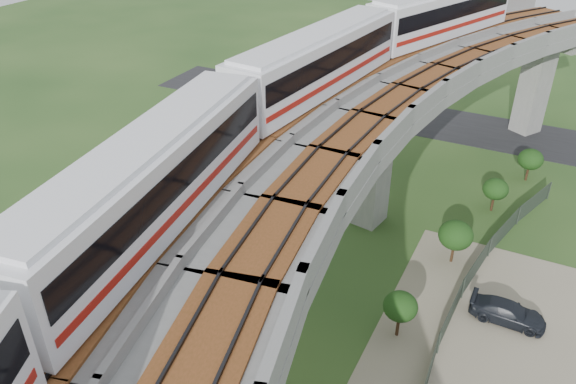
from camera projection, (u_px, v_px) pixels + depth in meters
name	position (u px, v px, depth m)	size (l,w,h in m)	color
ground	(292.00, 304.00, 32.75)	(160.00, 160.00, 0.00)	#23461C
asphalt_road	(425.00, 120.00, 55.80)	(60.00, 8.00, 0.03)	#232326
viaduct	(365.00, 185.00, 26.64)	(19.58, 73.98, 11.40)	#99968E
metro_train	(285.00, 121.00, 25.08)	(11.50, 61.33, 3.64)	white
fence	(463.00, 351.00, 28.61)	(3.87, 38.73, 1.50)	#2D382D
tree_0	(531.00, 159.00, 44.45)	(1.95, 1.95, 2.72)	#382314
tree_1	(496.00, 189.00, 40.57)	(1.83, 1.83, 2.60)	#382314
tree_2	(456.00, 235.00, 35.15)	(2.18, 2.18, 3.01)	#382314
tree_3	(400.00, 307.00, 29.57)	(1.85, 1.85, 2.87)	#382314
car_dark	(508.00, 312.00, 31.24)	(1.67, 4.11, 1.19)	black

